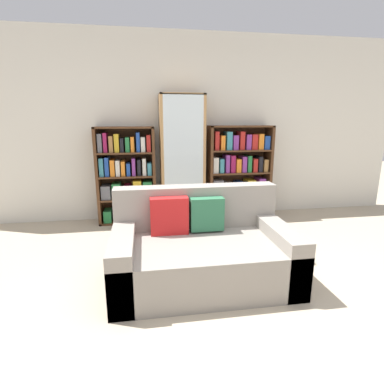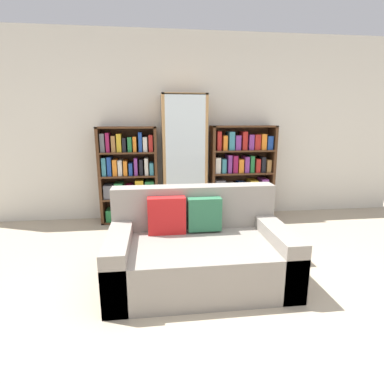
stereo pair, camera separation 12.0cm
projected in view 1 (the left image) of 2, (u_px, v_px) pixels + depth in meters
name	position (u px, v px, depth m)	size (l,w,h in m)	color
ground_plane	(238.00, 328.00, 2.18)	(16.00, 16.00, 0.00)	tan
wall_back	(186.00, 128.00, 4.49)	(6.79, 0.06, 2.70)	silver
couch	(201.00, 250.00, 2.81)	(1.63, 0.97, 0.83)	gray
bookshelf_left	(127.00, 177.00, 4.32)	(0.83, 0.32, 1.38)	#4C2D19
display_cabinet	(182.00, 159.00, 4.37)	(0.63, 0.36, 1.83)	#AD7F4C
bookshelf_right	(238.00, 173.00, 4.57)	(0.96, 0.32, 1.39)	#4C2D19
wine_bottle	(226.00, 218.00, 4.16)	(0.07, 0.07, 0.37)	#192333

